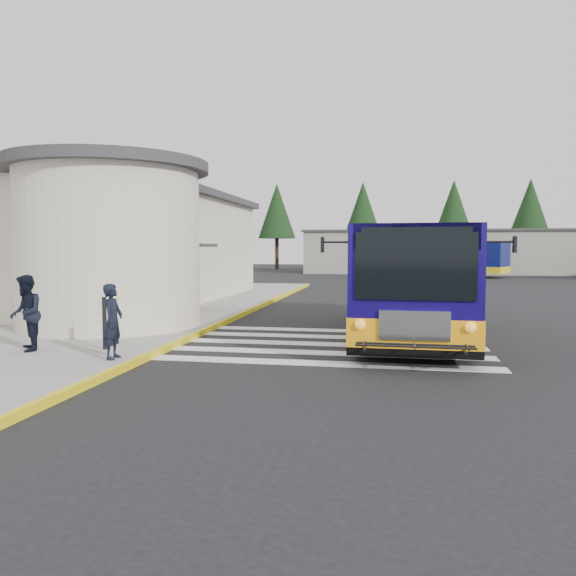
% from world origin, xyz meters
% --- Properties ---
extents(ground, '(140.00, 140.00, 0.00)m').
position_xyz_m(ground, '(0.00, 0.00, 0.00)').
color(ground, black).
rests_on(ground, ground).
extents(sidewalk, '(10.00, 34.00, 0.15)m').
position_xyz_m(sidewalk, '(-9.00, 4.00, 0.07)').
color(sidewalk, gray).
rests_on(sidewalk, ground).
extents(curb_strip, '(0.12, 34.00, 0.16)m').
position_xyz_m(curb_strip, '(-4.05, 4.00, 0.08)').
color(curb_strip, yellow).
rests_on(curb_strip, ground).
extents(station_building, '(12.70, 18.70, 4.80)m').
position_xyz_m(station_building, '(-10.84, 6.91, 2.57)').
color(station_building, beige).
rests_on(station_building, ground).
extents(crosswalk, '(8.00, 5.35, 0.01)m').
position_xyz_m(crosswalk, '(-0.50, -0.80, 0.01)').
color(crosswalk, silver).
rests_on(crosswalk, ground).
extents(depot_building, '(26.40, 8.40, 4.20)m').
position_xyz_m(depot_building, '(6.00, 42.00, 2.11)').
color(depot_building, gray).
rests_on(depot_building, ground).
extents(tree_line, '(58.40, 4.40, 10.00)m').
position_xyz_m(tree_line, '(6.29, 50.00, 6.77)').
color(tree_line, black).
rests_on(tree_line, ground).
extents(transit_bus, '(3.80, 10.48, 2.94)m').
position_xyz_m(transit_bus, '(1.70, 1.24, 1.41)').
color(transit_bus, '#120758').
rests_on(transit_bus, ground).
extents(pedestrian_a, '(0.42, 0.60, 1.56)m').
position_xyz_m(pedestrian_a, '(-4.50, -4.19, 0.93)').
color(pedestrian_a, black).
rests_on(pedestrian_a, sidewalk).
extents(pedestrian_b, '(1.00, 1.05, 1.70)m').
position_xyz_m(pedestrian_b, '(-6.82, -3.73, 1.00)').
color(pedestrian_b, black).
rests_on(pedestrian_b, sidewalk).
extents(bollard, '(0.10, 0.10, 1.19)m').
position_xyz_m(bollard, '(-5.22, -3.21, 0.75)').
color(bollard, black).
rests_on(bollard, sidewalk).
extents(far_bus_a, '(9.89, 6.90, 2.51)m').
position_xyz_m(far_bus_a, '(6.03, 35.22, 1.63)').
color(far_bus_a, '#070F55').
rests_on(far_bus_a, ground).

